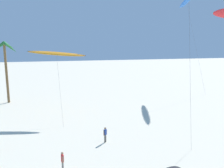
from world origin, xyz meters
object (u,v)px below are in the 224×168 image
(flying_kite_2, at_px, (56,54))
(person_foreground_walker, at_px, (105,134))
(person_mid_field, at_px, (62,161))
(flying_kite_0, at_px, (187,1))
(palm_tree_4, at_px, (5,55))

(flying_kite_2, bearing_deg, person_foreground_walker, -69.65)
(flying_kite_2, height_order, person_mid_field, flying_kite_2)
(flying_kite_0, relative_size, person_mid_field, 11.72)
(palm_tree_4, bearing_deg, person_foreground_walker, -58.70)
(palm_tree_4, height_order, person_mid_field, palm_tree_4)
(flying_kite_2, bearing_deg, flying_kite_0, 18.56)
(palm_tree_4, bearing_deg, flying_kite_2, -47.84)
(flying_kite_2, distance_m, person_mid_field, 18.60)
(palm_tree_4, distance_m, person_mid_field, 28.54)
(palm_tree_4, relative_size, person_mid_field, 6.32)
(flying_kite_2, xyz_separation_m, person_foreground_walker, (4.45, -11.99, -8.36))
(flying_kite_2, xyz_separation_m, person_mid_field, (-0.41, -16.63, -8.33))
(flying_kite_0, bearing_deg, person_mid_field, -137.36)
(flying_kite_2, distance_m, person_foreground_walker, 15.28)
(person_mid_field, bearing_deg, palm_tree_4, 107.47)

